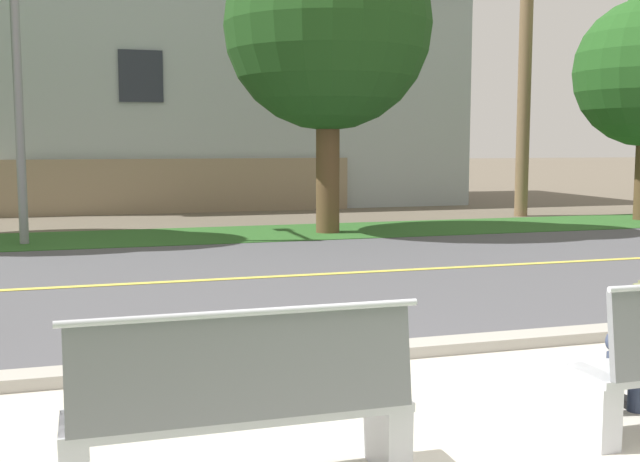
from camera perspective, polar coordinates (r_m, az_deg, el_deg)
ground_plane at (r=12.04m, az=-5.90°, el=-2.25°), size 140.00×140.00×0.00m
sidewalk_pavement at (r=5.00m, az=11.36°, el=-14.90°), size 44.00×3.60×0.01m
curb_edge at (r=6.68m, az=3.39°, el=-8.85°), size 44.00×0.30×0.11m
street_asphalt at (r=10.59m, az=-4.37°, el=-3.41°), size 52.00×8.00×0.01m
road_centre_line at (r=10.59m, az=-4.37°, el=-3.38°), size 48.00×0.14×0.01m
far_verge_grass at (r=15.50m, az=-8.37°, el=-0.30°), size 48.00×2.80×0.02m
bench_left at (r=4.13m, az=-5.69°, el=-12.81°), size 1.80×0.48×1.01m
streetlamp at (r=15.22m, az=-21.27°, el=13.84°), size 0.24×2.10×6.77m
shade_tree_left at (r=15.85m, az=1.14°, el=15.82°), size 4.10×4.10×6.76m
garden_wall at (r=20.54m, az=-15.63°, el=3.11°), size 13.00×0.36×1.40m
house_across_street at (r=24.16m, az=-6.53°, el=10.45°), size 13.79×6.91×6.93m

